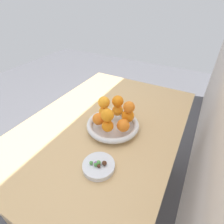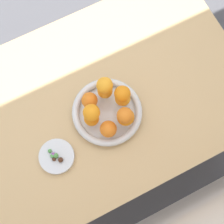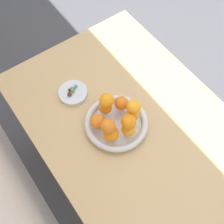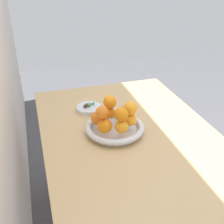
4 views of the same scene
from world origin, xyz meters
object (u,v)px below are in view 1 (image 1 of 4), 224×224
(orange_0, at_px, (99,119))
(orange_2, at_px, (123,125))
(orange_6, at_px, (104,102))
(candy_ball_3, at_px, (96,163))
(candy_ball_2, at_px, (99,166))
(fruit_bowl, at_px, (113,125))
(orange_1, at_px, (108,126))
(orange_7, at_px, (107,115))
(candy_ball_0, at_px, (91,163))
(orange_9, at_px, (118,101))
(orange_4, at_px, (118,110))
(candy_dish, at_px, (99,166))
(candy_ball_4, at_px, (96,164))
(dining_table, at_px, (105,135))
(orange_8, at_px, (129,107))
(orange_3, at_px, (128,116))
(candy_ball_5, at_px, (104,163))
(orange_5, at_px, (104,111))
(candy_ball_1, at_px, (98,163))

(orange_0, height_order, orange_2, orange_2)
(orange_6, relative_size, candy_ball_3, 3.76)
(orange_0, bearing_deg, candy_ball_2, 31.92)
(fruit_bowl, relative_size, orange_0, 4.42)
(orange_1, xyz_separation_m, orange_7, (-0.00, -0.00, 0.06))
(fruit_bowl, distance_m, candy_ball_0, 0.25)
(orange_9, bearing_deg, fruit_bowl, 6.46)
(orange_0, relative_size, orange_4, 1.04)
(fruit_bowl, xyz_separation_m, candy_ball_2, (0.24, 0.07, 0.01))
(candy_dish, bearing_deg, orange_7, -161.40)
(orange_9, xyz_separation_m, candy_ball_4, (0.31, 0.07, -0.10))
(dining_table, height_order, orange_7, orange_7)
(candy_dish, bearing_deg, orange_9, -166.70)
(orange_9, bearing_deg, candy_dish, 13.30)
(orange_7, xyz_separation_m, orange_9, (-0.12, -0.01, 0.00))
(orange_8, bearing_deg, fruit_bowl, -61.58)
(fruit_bowl, height_order, candy_ball_0, fruit_bowl)
(orange_3, relative_size, candy_ball_0, 4.41)
(orange_9, distance_m, candy_ball_0, 0.33)
(orange_7, distance_m, candy_ball_0, 0.21)
(orange_9, bearing_deg, candy_ball_4, 11.93)
(orange_6, relative_size, candy_ball_5, 3.14)
(candy_ball_4, xyz_separation_m, candy_ball_5, (-0.02, 0.03, 0.00))
(candy_ball_2, bearing_deg, fruit_bowl, -163.70)
(orange_5, height_order, orange_7, orange_7)
(orange_3, bearing_deg, candy_ball_2, 2.53)
(orange_7, bearing_deg, orange_6, -141.19)
(candy_ball_5, bearing_deg, candy_ball_0, -65.40)
(candy_ball_5, bearing_deg, candy_ball_2, -32.48)
(candy_dish, height_order, candy_ball_3, candy_ball_3)
(orange_4, bearing_deg, fruit_bowl, 7.01)
(orange_0, xyz_separation_m, candy_ball_3, (0.20, 0.11, -0.04))
(candy_ball_2, bearing_deg, candy_ball_3, -107.10)
(orange_1, bearing_deg, dining_table, -141.39)
(dining_table, height_order, fruit_bowl, fruit_bowl)
(orange_0, xyz_separation_m, orange_4, (-0.11, 0.05, -0.00))
(orange_0, bearing_deg, orange_4, 156.72)
(orange_0, distance_m, orange_5, 0.07)
(orange_1, bearing_deg, orange_2, 119.67)
(dining_table, height_order, candy_ball_5, candy_ball_5)
(fruit_bowl, xyz_separation_m, candy_ball_3, (0.24, 0.06, 0.01))
(candy_dish, relative_size, candy_ball_2, 9.00)
(orange_0, bearing_deg, orange_3, 127.01)
(orange_8, distance_m, candy_ball_1, 0.29)
(orange_2, distance_m, orange_9, 0.13)
(orange_4, bearing_deg, dining_table, -51.41)
(orange_4, bearing_deg, candy_ball_0, 8.38)
(orange_9, xyz_separation_m, candy_ball_2, (0.31, 0.08, -0.10))
(orange_5, bearing_deg, dining_table, 19.07)
(orange_0, bearing_deg, orange_6, -172.29)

